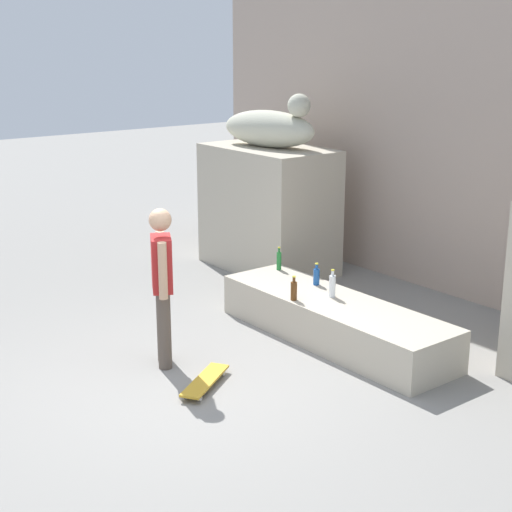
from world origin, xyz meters
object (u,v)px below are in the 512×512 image
bottle_clear (332,285)px  bottle_green (279,260)px  statue_reclining_left (271,127)px  skater (162,280)px  bottle_brown (294,290)px  bottle_blue (316,276)px  skateboard (205,381)px

bottle_clear → bottle_green: (-1.19, 0.20, -0.01)m
statue_reclining_left → bottle_clear: statue_reclining_left is taller
skater → bottle_brown: size_ratio=5.97×
statue_reclining_left → bottle_brown: (2.36, -1.56, -1.50)m
bottle_blue → bottle_green: bearing=176.5°
skater → skateboard: skater is taller
statue_reclining_left → bottle_brown: 3.20m
skater → skateboard: (0.72, 0.02, -0.86)m
bottle_blue → skater: bearing=-91.5°
skater → bottle_brown: 1.58m
skater → bottle_clear: (0.50, 1.92, -0.31)m
skater → skateboard: size_ratio=2.14×
statue_reclining_left → bottle_clear: 3.16m
statue_reclining_left → bottle_green: statue_reclining_left is taller
skateboard → statue_reclining_left: bearing=9.2°
bottle_clear → bottle_brown: size_ratio=1.15×
statue_reclining_left → bottle_brown: bearing=-43.5°
bottle_brown → bottle_clear: bearing=65.8°
bottle_clear → bottle_blue: bottle_clear is taller
bottle_blue → bottle_green: 0.75m
statue_reclining_left → bottle_clear: (2.54, -1.15, -1.48)m
skater → bottle_green: size_ratio=5.60×
statue_reclining_left → skateboard: bearing=-57.8°
bottle_clear → bottle_green: bearing=170.3°
bottle_clear → bottle_blue: 0.47m
statue_reclining_left → bottle_green: (1.35, -0.95, -1.49)m
skater → bottle_clear: size_ratio=5.18×
skateboard → bottle_green: bottle_green is taller
bottle_clear → bottle_brown: (-0.19, -0.41, -0.02)m
bottle_blue → skateboard: bearing=-72.2°
statue_reclining_left → skater: 3.87m
skateboard → bottle_clear: bottle_clear is taller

